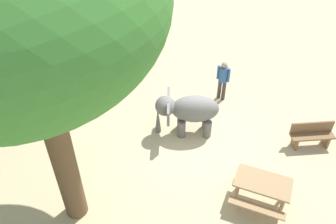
% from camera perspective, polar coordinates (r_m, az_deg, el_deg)
% --- Properties ---
extents(ground_plane, '(60.00, 60.00, 0.00)m').
position_cam_1_polar(ground_plane, '(11.73, 4.91, -4.85)').
color(ground_plane, tan).
extents(elephant, '(1.61, 2.13, 1.48)m').
position_cam_1_polar(elephant, '(11.45, 3.31, 0.29)').
color(elephant, slate).
rests_on(elephant, ground_plane).
extents(person_handler, '(0.32, 0.50, 1.62)m').
position_cam_1_polar(person_handler, '(13.10, 8.96, 5.52)').
color(person_handler, '#3F3833').
rests_on(person_handler, ground_plane).
extents(shade_tree_main, '(5.59, 5.12, 7.84)m').
position_cam_1_polar(shade_tree_main, '(6.62, -22.94, 15.57)').
color(shade_tree_main, brown).
rests_on(shade_tree_main, ground_plane).
extents(wooden_bench, '(0.95, 1.44, 0.88)m').
position_cam_1_polar(wooden_bench, '(12.18, 22.41, -3.35)').
color(wooden_bench, brown).
rests_on(wooden_bench, ground_plane).
extents(picnic_table_near, '(1.55, 1.57, 0.78)m').
position_cam_1_polar(picnic_table_near, '(10.02, 15.10, -11.72)').
color(picnic_table_near, '#9E7A51').
rests_on(picnic_table_near, ground_plane).
extents(market_stall_green, '(2.50, 2.50, 2.52)m').
position_cam_1_polar(market_stall_green, '(15.27, -24.34, 8.44)').
color(market_stall_green, '#59514C').
rests_on(market_stall_green, ground_plane).
extents(market_stall_teal, '(2.50, 2.50, 2.52)m').
position_cam_1_polar(market_stall_teal, '(16.97, -18.87, 12.96)').
color(market_stall_teal, '#59514C').
rests_on(market_stall_teal, ground_plane).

